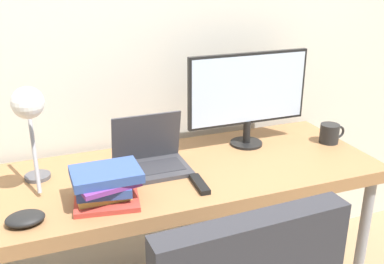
{
  "coord_description": "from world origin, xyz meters",
  "views": [
    {
      "loc": [
        -0.58,
        -1.34,
        1.62
      ],
      "look_at": [
        0.05,
        0.3,
        0.95
      ],
      "focal_mm": 42.0,
      "sensor_mm": 36.0,
      "label": 1
    }
  ],
  "objects_px": {
    "book_stack": "(106,186)",
    "game_controller": "(25,218)",
    "laptop": "(151,158)",
    "monitor": "(248,93)",
    "desk_lamp": "(29,113)",
    "mug": "(330,133)"
  },
  "relations": [
    {
      "from": "book_stack",
      "to": "game_controller",
      "type": "relative_size",
      "value": 1.98
    },
    {
      "from": "laptop",
      "to": "game_controller",
      "type": "height_order",
      "value": "laptop"
    },
    {
      "from": "monitor",
      "to": "desk_lamp",
      "type": "xyz_separation_m",
      "value": [
        -0.99,
        -0.17,
        0.07
      ]
    },
    {
      "from": "laptop",
      "to": "desk_lamp",
      "type": "distance_m",
      "value": 0.55
    },
    {
      "from": "game_controller",
      "to": "laptop",
      "type": "bearing_deg",
      "value": 26.82
    },
    {
      "from": "monitor",
      "to": "game_controller",
      "type": "height_order",
      "value": "monitor"
    },
    {
      "from": "desk_lamp",
      "to": "game_controller",
      "type": "distance_m",
      "value": 0.38
    },
    {
      "from": "monitor",
      "to": "book_stack",
      "type": "xyz_separation_m",
      "value": [
        -0.75,
        -0.32,
        -0.2
      ]
    },
    {
      "from": "laptop",
      "to": "book_stack",
      "type": "xyz_separation_m",
      "value": [
        -0.24,
        -0.22,
        0.02
      ]
    },
    {
      "from": "monitor",
      "to": "game_controller",
      "type": "bearing_deg",
      "value": -160.6
    },
    {
      "from": "laptop",
      "to": "book_stack",
      "type": "relative_size",
      "value": 1.16
    },
    {
      "from": "mug",
      "to": "game_controller",
      "type": "bearing_deg",
      "value": -170.56
    },
    {
      "from": "desk_lamp",
      "to": "mug",
      "type": "bearing_deg",
      "value": 1.69
    },
    {
      "from": "monitor",
      "to": "game_controller",
      "type": "relative_size",
      "value": 4.52
    },
    {
      "from": "laptop",
      "to": "monitor",
      "type": "relative_size",
      "value": 0.51
    },
    {
      "from": "mug",
      "to": "game_controller",
      "type": "xyz_separation_m",
      "value": [
        -1.44,
        -0.24,
        -0.03
      ]
    },
    {
      "from": "laptop",
      "to": "monitor",
      "type": "bearing_deg",
      "value": 11.06
    },
    {
      "from": "book_stack",
      "to": "monitor",
      "type": "bearing_deg",
      "value": 22.93
    },
    {
      "from": "desk_lamp",
      "to": "game_controller",
      "type": "bearing_deg",
      "value": -106.52
    },
    {
      "from": "monitor",
      "to": "game_controller",
      "type": "xyz_separation_m",
      "value": [
        -1.04,
        -0.37,
        -0.25
      ]
    },
    {
      "from": "monitor",
      "to": "mug",
      "type": "relative_size",
      "value": 4.44
    },
    {
      "from": "laptop",
      "to": "mug",
      "type": "xyz_separation_m",
      "value": [
        0.92,
        -0.03,
        -0.0
      ]
    }
  ]
}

